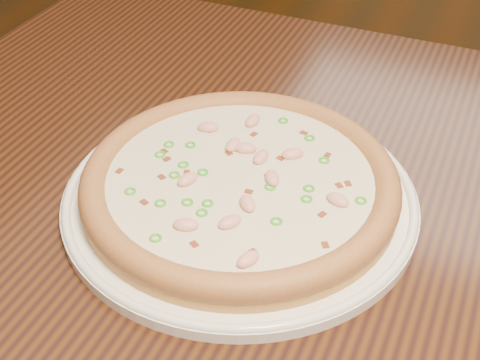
% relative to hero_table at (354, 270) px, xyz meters
% --- Properties ---
extents(ground, '(9.00, 9.00, 0.00)m').
position_rel_hero_table_xyz_m(ground, '(-0.24, 0.77, -0.65)').
color(ground, black).
extents(hero_table, '(1.20, 0.80, 0.75)m').
position_rel_hero_table_xyz_m(hero_table, '(0.00, 0.00, 0.00)').
color(hero_table, black).
rests_on(hero_table, ground).
extents(plate, '(0.37, 0.37, 0.02)m').
position_rel_hero_table_xyz_m(plate, '(-0.12, -0.05, 0.11)').
color(plate, white).
rests_on(plate, hero_table).
extents(pizza, '(0.33, 0.33, 0.03)m').
position_rel_hero_table_xyz_m(pizza, '(-0.12, -0.05, 0.13)').
color(pizza, tan).
rests_on(pizza, plate).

